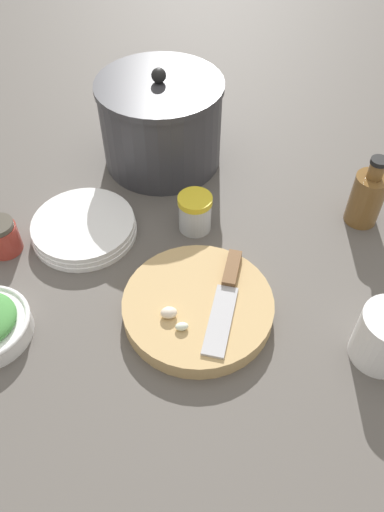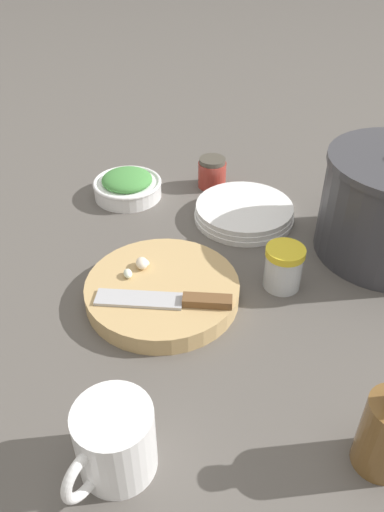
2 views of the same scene
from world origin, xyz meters
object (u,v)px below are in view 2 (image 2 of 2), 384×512
at_px(garlic_cloves, 139,265).
at_px(herb_bowl, 128,185).
at_px(cutting_board, 162,291).
at_px(spice_jar, 283,267).
at_px(coffee_mug, 114,442).
at_px(honey_jar, 212,173).
at_px(plate_stack, 244,212).
at_px(chef_knife, 172,300).

xyz_separation_m(garlic_cloves, herb_bowl, (-0.28, -0.01, -0.01)).
distance_m(cutting_board, spice_jar, 0.19).
xyz_separation_m(cutting_board, spice_jar, (-0.00, 0.19, 0.02)).
bearing_deg(herb_bowl, cutting_board, 6.54).
bearing_deg(coffee_mug, herb_bowl, 175.91).
relative_size(herb_bowl, honey_jar, 2.19).
distance_m(garlic_cloves, plate_stack, 0.27).
bearing_deg(honey_jar, chef_knife, -18.86).
xyz_separation_m(chef_knife, herb_bowl, (-0.37, -0.05, -0.01)).
distance_m(spice_jar, plate_stack, 0.20).
xyz_separation_m(spice_jar, plate_stack, (-0.20, -0.01, -0.02)).
height_order(coffee_mug, honey_jar, coffee_mug).
bearing_deg(chef_knife, garlic_cloves, 39.26).
relative_size(herb_bowl, spice_jar, 1.92).
height_order(herb_bowl, honey_jar, honey_jar).
distance_m(herb_bowl, honey_jar, 0.18).
bearing_deg(honey_jar, cutting_board, -22.60).
relative_size(chef_knife, honey_jar, 3.17).
distance_m(chef_knife, garlic_cloves, 0.10).
height_order(cutting_board, herb_bowl, herb_bowl).
bearing_deg(cutting_board, garlic_cloves, -142.72).
xyz_separation_m(cutting_board, honey_jar, (-0.34, 0.14, 0.02)).
height_order(garlic_cloves, coffee_mug, coffee_mug).
height_order(cutting_board, plate_stack, same).
distance_m(garlic_cloves, herb_bowl, 0.28).
bearing_deg(cutting_board, chef_knife, 12.82).
bearing_deg(cutting_board, herb_bowl, -173.46).
xyz_separation_m(garlic_cloves, honey_jar, (-0.30, 0.17, -0.01)).
relative_size(cutting_board, chef_knife, 1.18).
height_order(chef_knife, honey_jar, honey_jar).
bearing_deg(coffee_mug, plate_stack, 151.41).
bearing_deg(garlic_cloves, honey_jar, 149.89).
distance_m(cutting_board, garlic_cloves, 0.06).
bearing_deg(garlic_cloves, coffee_mug, -8.78).
relative_size(cutting_board, plate_stack, 1.25).
xyz_separation_m(chef_knife, garlic_cloves, (-0.09, -0.04, 0.00)).
xyz_separation_m(spice_jar, coffee_mug, (0.27, -0.27, 0.01)).
bearing_deg(spice_jar, plate_stack, -176.10).
bearing_deg(chef_knife, spice_jar, -62.30).
bearing_deg(coffee_mug, chef_knife, 158.31).
relative_size(garlic_cloves, plate_stack, 0.24).
height_order(garlic_cloves, plate_stack, garlic_cloves).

